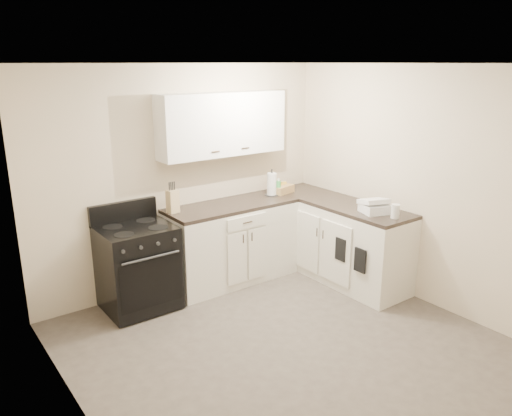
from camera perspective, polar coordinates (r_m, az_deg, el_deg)
floor at (r=4.78m, az=3.32°, el=-15.33°), size 3.60×3.60×0.00m
ceiling at (r=4.07m, az=3.92°, el=16.17°), size 3.60×3.60×0.00m
wall_back at (r=5.71m, az=-8.13°, el=3.43°), size 3.60×0.00×3.60m
wall_right at (r=5.56m, az=17.96°, el=2.44°), size 0.00×3.60×3.60m
wall_left at (r=3.45m, az=-20.07°, el=-6.12°), size 0.00×3.60×3.60m
wall_front at (r=3.20m, az=25.07°, el=-8.48°), size 3.60×0.00×3.60m
base_cabinets_back at (r=5.90m, az=-2.79°, el=-4.11°), size 1.55×0.60×0.90m
base_cabinets_right at (r=6.08m, az=9.14°, el=-3.67°), size 0.60×1.90×0.90m
countertop_back at (r=5.75m, az=-2.85°, el=0.28°), size 1.55×0.60×0.04m
countertop_right at (r=5.94m, az=9.35°, el=0.60°), size 0.60×1.90×0.04m
upper_cabinets at (r=5.69m, az=-3.84°, el=9.55°), size 1.55×0.30×0.70m
stove at (r=5.35m, az=-13.31°, el=-6.63°), size 0.73×0.62×0.88m
knife_block at (r=5.46m, az=-9.51°, el=0.76°), size 0.12×0.11×0.25m
paper_towel at (r=6.09m, az=1.81°, el=2.73°), size 0.14×0.14×0.28m
soap_bottle at (r=6.12m, az=2.58°, el=2.31°), size 0.07×0.07×0.18m
wicker_basket at (r=6.23m, az=2.94°, el=2.17°), size 0.32×0.25×0.10m
countertop_grill at (r=5.54m, az=13.41°, el=-0.03°), size 0.34×0.33×0.10m
glass_jar at (r=5.40m, az=15.63°, el=-0.36°), size 0.11×0.11×0.15m
oven_mitt_near at (r=5.43m, az=11.80°, el=-5.89°), size 0.02×0.15×0.26m
oven_mitt_far at (r=5.59m, az=9.65°, el=-4.70°), size 0.02×0.15×0.26m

